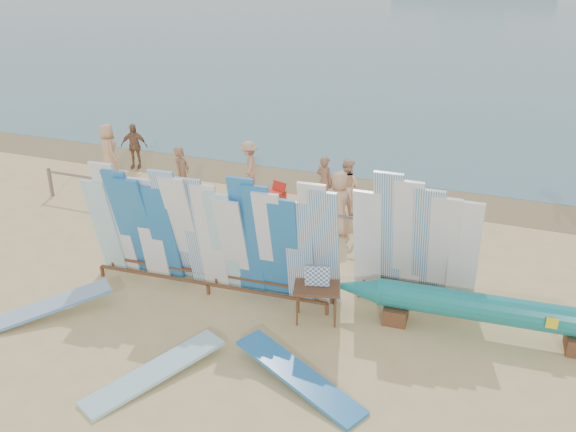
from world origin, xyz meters
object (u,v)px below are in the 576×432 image
at_px(outrigger_canoe, 486,310).
at_px(flat_board_d, 299,384).
at_px(side_surfboard_rack, 415,245).
at_px(beachgoer_extra_1, 134,146).
at_px(main_surfboard_rack, 210,237).
at_px(stroller, 272,206).
at_px(flat_board_b, 156,377).
at_px(beachgoer_7, 325,182).
at_px(beachgoer_1, 182,175).
at_px(vendor_table, 317,302).
at_px(beachgoer_3, 249,166).
at_px(flat_board_e, 45,317).
at_px(beach_chair_right, 248,201).
at_px(beachgoer_0, 108,150).
at_px(beachgoer_6, 339,203).
at_px(beach_chair_left, 235,203).
at_px(beachgoer_8, 347,186).

bearing_deg(outrigger_canoe, flat_board_d, -140.10).
distance_m(side_surfboard_rack, beachgoer_extra_1, 11.87).
relative_size(main_surfboard_rack, stroller, 5.54).
distance_m(main_surfboard_rack, stroller, 4.15).
xyz_separation_m(flat_board_b, beachgoer_7, (0.23, 8.57, 0.77)).
distance_m(beachgoer_1, beachgoer_7, 4.20).
bearing_deg(outrigger_canoe, beachgoer_1, 152.46).
relative_size(vendor_table, stroller, 1.18).
xyz_separation_m(main_surfboard_rack, beachgoer_7, (0.74, 5.49, -0.52)).
xyz_separation_m(beachgoer_3, beachgoer_7, (2.61, -0.40, -0.02)).
relative_size(stroller, beachgoer_1, 0.61).
xyz_separation_m(flat_board_e, beach_chair_right, (1.42, 6.72, 0.26)).
distance_m(main_surfboard_rack, beachgoer_1, 5.44).
relative_size(beach_chair_right, beachgoer_7, 0.57).
bearing_deg(beachgoer_0, beachgoer_7, -146.15).
xyz_separation_m(flat_board_b, beachgoer_3, (-2.37, 8.97, 0.79)).
height_order(outrigger_canoe, beachgoer_6, beachgoer_6).
distance_m(flat_board_b, beachgoer_extra_1, 11.83).
height_order(outrigger_canoe, beachgoer_1, beachgoer_1).
bearing_deg(outrigger_canoe, side_surfboard_rack, 149.79).
xyz_separation_m(outrigger_canoe, vendor_table, (-3.19, -0.69, -0.16)).
xyz_separation_m(beach_chair_left, stroller, (1.25, -0.16, 0.17)).
xyz_separation_m(beachgoer_1, beachgoer_6, (4.99, -0.50, 0.02)).
height_order(beach_chair_left, beachgoer_7, beachgoer_7).
bearing_deg(beachgoer_extra_1, outrigger_canoe, -44.88).
xyz_separation_m(main_surfboard_rack, outrigger_canoe, (5.72, 0.39, -0.72)).
xyz_separation_m(outrigger_canoe, beachgoer_8, (-4.27, 4.95, 0.23)).
distance_m(stroller, beachgoer_3, 2.45).
bearing_deg(beachgoer_extra_1, main_surfboard_rack, -63.35).
bearing_deg(beach_chair_right, stroller, -62.69).
xyz_separation_m(beachgoer_3, beachgoer_1, (-1.42, -1.59, 0.06)).
bearing_deg(beachgoer_1, beachgoer_6, -99.29).
bearing_deg(beachgoer_8, flat_board_b, 105.08).
bearing_deg(beachgoer_extra_1, flat_board_b, -72.23).
height_order(flat_board_e, beachgoer_1, beachgoer_1).
height_order(flat_board_e, beachgoer_0, beachgoer_0).
bearing_deg(beachgoer_1, vendor_table, -131.96).
distance_m(outrigger_canoe, flat_board_b, 6.29).
distance_m(main_surfboard_rack, beachgoer_0, 8.75).
height_order(vendor_table, beachgoer_8, beachgoer_8).
bearing_deg(beachgoer_0, beach_chair_left, -159.85).
distance_m(main_surfboard_rack, flat_board_b, 3.37).
distance_m(vendor_table, beachgoer_3, 7.60).
relative_size(outrigger_canoe, beach_chair_right, 7.17).
distance_m(beach_chair_left, beachgoer_extra_1, 5.44).
bearing_deg(outrigger_canoe, beachgoer_extra_1, 149.53).
height_order(flat_board_d, beach_chair_right, beach_chair_right).
bearing_deg(beach_chair_right, vendor_table, -90.74).
height_order(flat_board_d, beachgoer_extra_1, beachgoer_extra_1).
xyz_separation_m(side_surfboard_rack, beachgoer_8, (-2.69, 4.18, -0.52)).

